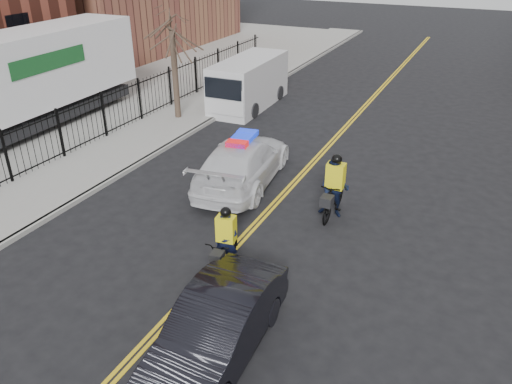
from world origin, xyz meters
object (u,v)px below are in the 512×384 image
Objects in this scene: police_cruiser at (243,162)px; cyclist_near at (227,247)px; dark_sedan at (217,328)px; semi_trailer at (8,82)px; cargo_van at (248,84)px; cyclist_far at (334,192)px.

cyclist_near is at bearing 104.50° from police_cruiser.
semi_trailer is at bearing 149.31° from dark_sedan.
cargo_van reaches higher than police_cruiser.
semi_trailer is (-14.34, 7.63, 1.69)m from dark_sedan.
cargo_van is at bearing -72.40° from police_cruiser.
dark_sedan is 0.77× the size of cargo_van.
cargo_van is 14.14m from cyclist_near.
semi_trailer is 7.11× the size of cyclist_near.
cyclist_near is (13.03, -4.78, -1.79)m from semi_trailer.
cargo_van reaches higher than cyclist_near.
police_cruiser is at bearing 166.13° from cyclist_far.
police_cruiser is 8.30m from dark_sedan.
police_cruiser is 3.73m from cyclist_far.
cargo_van is at bearing 111.54° from dark_sedan.
cargo_van is at bearing 129.29° from cyclist_far.
cyclist_far is (0.37, 6.76, 0.09)m from dark_sedan.
cyclist_far is at bearing 84.23° from dark_sedan.
police_cruiser is 0.42× the size of semi_trailer.
dark_sedan is at bearing -67.40° from cargo_van.
cyclist_near is 4.26m from cyclist_far.
cargo_van is 11.68m from cyclist_far.
dark_sedan is 17.28m from cargo_van.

